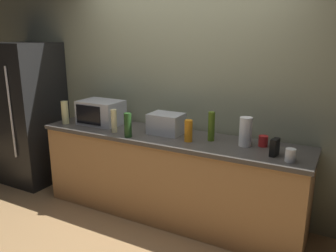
% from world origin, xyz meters
% --- Properties ---
extents(ground_plane, '(8.00, 8.00, 0.00)m').
position_xyz_m(ground_plane, '(0.00, 0.00, 0.00)').
color(ground_plane, '#A87F51').
extents(back_wall, '(6.40, 0.10, 2.70)m').
position_xyz_m(back_wall, '(0.00, 0.81, 1.35)').
color(back_wall, gray).
rests_on(back_wall, ground_plane).
extents(counter_run, '(2.84, 0.64, 0.90)m').
position_xyz_m(counter_run, '(0.00, 0.40, 0.45)').
color(counter_run, '#B27F4C').
rests_on(counter_run, ground_plane).
extents(refrigerator, '(0.72, 0.73, 1.80)m').
position_xyz_m(refrigerator, '(-2.05, 0.40, 0.90)').
color(refrigerator, black).
rests_on(refrigerator, ground_plane).
extents(microwave, '(0.48, 0.35, 0.27)m').
position_xyz_m(microwave, '(-0.90, 0.45, 1.04)').
color(microwave, '#B7BABF').
rests_on(microwave, counter_run).
extents(toaster_oven, '(0.34, 0.26, 0.21)m').
position_xyz_m(toaster_oven, '(-0.05, 0.46, 1.01)').
color(toaster_oven, '#B7BABF').
rests_on(toaster_oven, counter_run).
extents(paper_towel_roll, '(0.12, 0.12, 0.27)m').
position_xyz_m(paper_towel_roll, '(0.78, 0.45, 1.04)').
color(paper_towel_roll, white).
rests_on(paper_towel_roll, counter_run).
extents(cordless_phone, '(0.07, 0.12, 0.15)m').
position_xyz_m(cordless_phone, '(1.08, 0.31, 0.98)').
color(cordless_phone, black).
rests_on(cordless_phone, counter_run).
extents(bottle_wine, '(0.08, 0.08, 0.25)m').
position_xyz_m(bottle_wine, '(-0.33, 0.17, 1.02)').
color(bottle_wine, '#1E3F19').
rests_on(bottle_wine, counter_run).
extents(bottle_hand_soap, '(0.06, 0.06, 0.25)m').
position_xyz_m(bottle_hand_soap, '(-0.55, 0.23, 1.02)').
color(bottle_hand_soap, beige).
rests_on(bottle_hand_soap, counter_run).
extents(bottle_olive_oil, '(0.07, 0.07, 0.29)m').
position_xyz_m(bottle_olive_oil, '(0.45, 0.45, 1.04)').
color(bottle_olive_oil, '#4C6B19').
rests_on(bottle_olive_oil, counter_run).
extents(bottle_vinegar, '(0.08, 0.08, 0.26)m').
position_xyz_m(bottle_vinegar, '(-1.26, 0.25, 1.03)').
color(bottle_vinegar, beige).
rests_on(bottle_vinegar, counter_run).
extents(bottle_dish_soap, '(0.08, 0.08, 0.21)m').
position_xyz_m(bottle_dish_soap, '(0.27, 0.32, 1.01)').
color(bottle_dish_soap, orange).
rests_on(bottle_dish_soap, counter_run).
extents(mug_white, '(0.08, 0.08, 0.11)m').
position_xyz_m(mug_white, '(1.22, 0.22, 0.95)').
color(mug_white, white).
rests_on(mug_white, counter_run).
extents(mug_red, '(0.09, 0.09, 0.10)m').
position_xyz_m(mug_red, '(0.94, 0.51, 0.95)').
color(mug_red, red).
rests_on(mug_red, counter_run).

